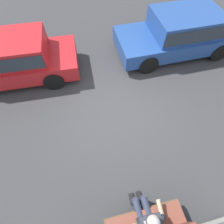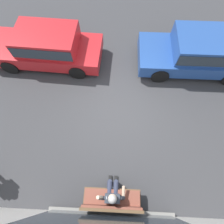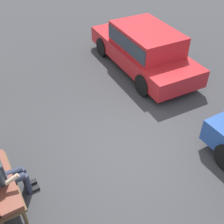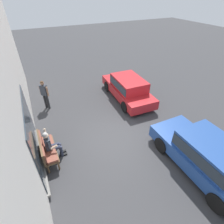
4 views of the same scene
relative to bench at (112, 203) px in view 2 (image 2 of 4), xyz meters
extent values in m
plane|color=#38383A|center=(-0.11, -2.90, -0.61)|extent=(60.00, 60.00, 0.00)
cube|color=#2D3842|center=(0.00, 0.28, 0.84)|extent=(3.40, 0.03, 2.50)
cube|color=gray|center=(0.00, 0.25, -0.43)|extent=(3.60, 0.12, 0.10)
cylinder|color=brown|center=(0.72, 0.10, -0.40)|extent=(0.07, 0.07, 0.43)
cylinder|color=brown|center=(-0.72, 0.10, -0.40)|extent=(0.07, 0.07, 0.43)
cylinder|color=brown|center=(0.72, -0.29, -0.40)|extent=(0.07, 0.07, 0.43)
cylinder|color=brown|center=(-0.72, -0.29, -0.40)|extent=(0.07, 0.07, 0.43)
cube|color=brown|center=(0.00, -0.09, -0.15)|extent=(1.59, 0.55, 0.06)
cube|color=brown|center=(0.00, -0.09, -0.07)|extent=(1.53, 0.49, 0.10)
cube|color=brown|center=(0.00, 0.14, 0.16)|extent=(1.59, 0.07, 0.55)
cube|color=brown|center=(0.00, 0.08, 0.16)|extent=(1.53, 0.06, 0.47)
cylinder|color=#2D3347|center=(0.08, -0.33, -0.07)|extent=(0.15, 0.42, 0.15)
cylinder|color=#2D3347|center=(0.08, -0.54, -0.34)|extent=(0.12, 0.12, 0.54)
cube|color=black|center=(0.08, -0.62, -0.58)|extent=(0.10, 0.24, 0.07)
cylinder|color=#2D3347|center=(-0.10, -0.33, -0.07)|extent=(0.15, 0.42, 0.15)
cylinder|color=#2D3347|center=(-0.10, -0.54, -0.34)|extent=(0.12, 0.12, 0.54)
cube|color=black|center=(-0.10, -0.62, -0.58)|extent=(0.10, 0.24, 0.07)
cube|color=#2D3347|center=(-0.01, -0.12, -0.07)|extent=(0.34, 0.24, 0.14)
cube|color=#333842|center=(-0.01, -0.12, 0.21)|extent=(0.38, 0.22, 0.56)
sphere|color=beige|center=(-0.01, -0.12, 0.63)|extent=(0.22, 0.22, 0.22)
sphere|color=#B7B2AD|center=(-0.01, -0.11, 0.67)|extent=(0.20, 0.20, 0.20)
cylinder|color=#333842|center=(-0.25, -0.14, 0.32)|extent=(0.20, 0.10, 0.28)
cylinder|color=beige|center=(-0.30, -0.30, 0.20)|extent=(0.08, 0.27, 0.17)
cylinder|color=#333842|center=(0.23, -0.12, 0.39)|extent=(0.25, 0.10, 0.22)
cylinder|color=beige|center=(0.30, -0.14, 0.58)|extent=(0.16, 0.08, 0.25)
cube|color=silver|center=(0.13, -0.14, 0.62)|extent=(0.02, 0.07, 0.15)
cube|color=#23478E|center=(-3.03, -5.32, -0.08)|extent=(4.40, 1.84, 0.55)
cube|color=#23478E|center=(-3.21, -5.32, 0.53)|extent=(2.29, 1.62, 0.66)
cube|color=#28333D|center=(-3.21, -5.32, 0.53)|extent=(2.24, 1.65, 0.46)
cylinder|color=black|center=(-1.67, -4.45, -0.27)|extent=(0.68, 0.18, 0.68)
cylinder|color=black|center=(-1.67, -6.20, -0.27)|extent=(0.68, 0.18, 0.68)
cylinder|color=black|center=(-4.40, -6.20, -0.27)|extent=(0.68, 0.18, 0.68)
cube|color=red|center=(2.87, -5.35, -0.10)|extent=(4.46, 1.92, 0.54)
cube|color=red|center=(2.69, -5.34, 0.49)|extent=(2.35, 1.61, 0.64)
cube|color=#28333D|center=(2.69, -5.34, 0.49)|extent=(2.31, 1.64, 0.45)
cylinder|color=black|center=(4.27, -4.61, -0.29)|extent=(0.66, 0.21, 0.65)
cylinder|color=black|center=(4.18, -6.23, -0.29)|extent=(0.66, 0.21, 0.65)
cylinder|color=black|center=(1.55, -4.47, -0.29)|extent=(0.66, 0.21, 0.65)
cylinder|color=black|center=(1.47, -6.10, -0.29)|extent=(0.66, 0.21, 0.65)
camera|label=1|loc=(0.64, -0.30, 3.96)|focal=28.00mm
camera|label=2|loc=(0.01, -0.30, 5.30)|focal=28.00mm
camera|label=3|loc=(-3.85, -0.30, 4.29)|focal=45.00mm
camera|label=4|loc=(-5.45, -0.30, 5.21)|focal=28.00mm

